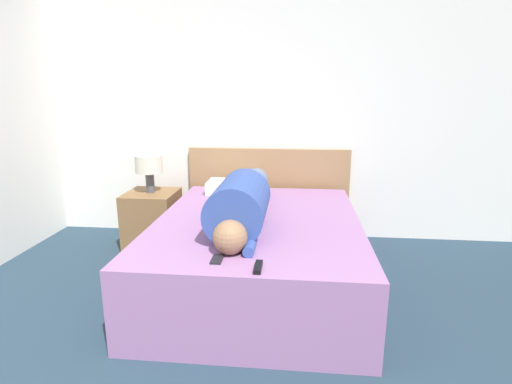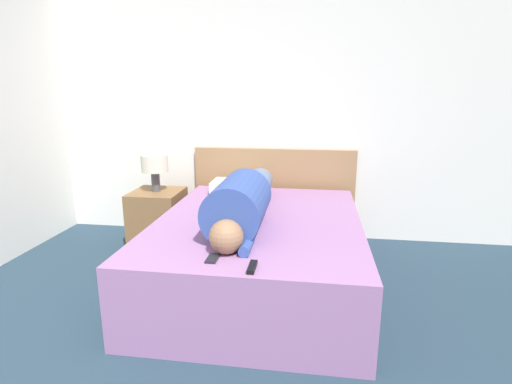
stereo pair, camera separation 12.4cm
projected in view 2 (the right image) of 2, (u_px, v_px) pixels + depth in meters
wall_back at (261, 112)px, 4.09m from camera, size 5.54×0.06×2.60m
bed at (259, 252)px, 3.16m from camera, size 1.55×2.04×0.55m
headboard at (274, 193)px, 4.20m from camera, size 1.67×0.04×0.94m
nightstand at (158, 218)px, 3.99m from camera, size 0.48×0.49×0.55m
table_lamp at (155, 165)px, 3.86m from camera, size 0.26×0.26×0.36m
person_lying at (243, 201)px, 2.95m from camera, size 0.39×1.64×0.39m
pillow_near_headboard at (239, 187)px, 3.88m from camera, size 0.51×0.31×0.11m
tv_remote at (252, 267)px, 2.21m from camera, size 0.04×0.15×0.02m
cell_phone at (213, 258)px, 2.34m from camera, size 0.06×0.13×0.01m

